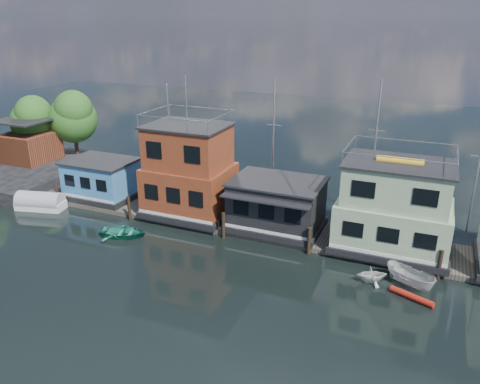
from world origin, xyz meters
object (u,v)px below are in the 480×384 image
at_px(houseboat_blue, 102,179).
at_px(motorboat, 410,278).
at_px(dinghy_white, 372,274).
at_px(red_kayak, 412,296).
at_px(houseboat_dark, 277,204).
at_px(tarp_runabout, 40,202).
at_px(houseboat_red, 189,172).
at_px(houseboat_green, 394,208).
at_px(dinghy_teal, 123,232).

distance_m(houseboat_blue, motorboat, 28.72).
bearing_deg(dinghy_white, red_kayak, -139.16).
xyz_separation_m(houseboat_dark, tarp_runabout, (-21.50, -3.96, -1.76)).
height_order(houseboat_red, houseboat_green, houseboat_red).
xyz_separation_m(houseboat_dark, red_kayak, (11.06, -6.01, -2.21)).
bearing_deg(houseboat_green, houseboat_red, -180.00).
bearing_deg(houseboat_red, dinghy_white, -16.62).
relative_size(houseboat_green, red_kayak, 2.98).
relative_size(houseboat_dark, houseboat_green, 0.88).
distance_m(houseboat_blue, dinghy_white, 26.42).
distance_m(houseboat_green, dinghy_teal, 21.07).
distance_m(houseboat_red, dinghy_teal, 7.49).
distance_m(houseboat_red, houseboat_dark, 8.18).
relative_size(houseboat_blue, houseboat_green, 0.76).
xyz_separation_m(red_kayak, tarp_runabout, (-32.56, 2.05, 0.45)).
bearing_deg(dinghy_white, dinghy_teal, 66.51).
xyz_separation_m(houseboat_blue, motorboat, (28.32, -4.53, -1.52)).
xyz_separation_m(houseboat_green, motorboat, (1.82, -4.53, -2.86)).
relative_size(dinghy_white, tarp_runabout, 0.46).
relative_size(dinghy_teal, tarp_runabout, 0.82).
bearing_deg(houseboat_dark, dinghy_white, -30.12).
relative_size(houseboat_blue, dinghy_white, 3.01).
distance_m(houseboat_red, houseboat_green, 17.01).
xyz_separation_m(dinghy_teal, dinghy_white, (19.42, 0.87, 0.16)).
bearing_deg(red_kayak, houseboat_red, -176.50).
bearing_deg(houseboat_green, houseboat_dark, -179.88).
distance_m(dinghy_teal, dinghy_white, 19.44).
bearing_deg(dinghy_white, motorboat, -107.48).
distance_m(houseboat_dark, houseboat_green, 9.07).
bearing_deg(houseboat_dark, tarp_runabout, -169.57).
xyz_separation_m(dinghy_white, red_kayak, (2.65, -1.13, -0.35)).
bearing_deg(houseboat_dark, houseboat_blue, 179.94).
xyz_separation_m(houseboat_green, tarp_runabout, (-30.50, -3.98, -2.89)).
bearing_deg(houseboat_green, tarp_runabout, -172.57).
relative_size(houseboat_dark, dinghy_teal, 1.94).
relative_size(red_kayak, tarp_runabout, 0.61).
relative_size(houseboat_blue, houseboat_dark, 0.86).
height_order(dinghy_white, tarp_runabout, tarp_runabout).
height_order(houseboat_red, red_kayak, houseboat_red).
distance_m(houseboat_green, motorboat, 5.66).
relative_size(dinghy_white, motorboat, 0.60).
height_order(houseboat_red, dinghy_teal, houseboat_red).
xyz_separation_m(dinghy_teal, tarp_runabout, (-10.48, 1.79, 0.27)).
distance_m(red_kayak, tarp_runabout, 32.63).
distance_m(houseboat_blue, houseboat_red, 9.69).
bearing_deg(red_kayak, dinghy_teal, -159.64).
relative_size(houseboat_green, motorboat, 2.36).
height_order(houseboat_green, dinghy_teal, houseboat_green).
height_order(motorboat, tarp_runabout, tarp_runabout).
bearing_deg(houseboat_red, motorboat, -13.55).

